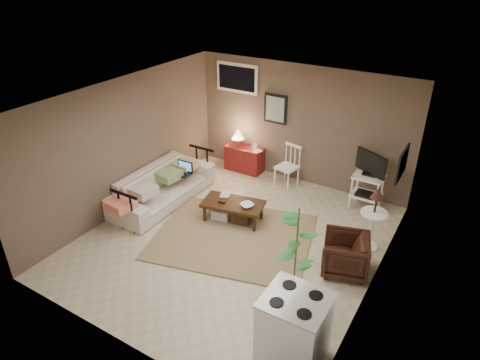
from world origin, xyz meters
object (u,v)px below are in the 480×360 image
Objects in this scene: sofa at (162,181)px; armchair at (345,253)px; coffee_table at (233,210)px; red_console at (244,156)px; potted_plant at (296,255)px; side_table at (375,211)px; stove at (294,330)px; spindle_chair at (287,167)px; tv_stand at (368,180)px.

sofa is 3.62m from armchair.
coffee_table is 2.02m from red_console.
coffee_table is 0.74× the size of potted_plant.
sofa is at bearing -171.15° from side_table.
armchair is at bearing 70.24° from potted_plant.
armchair is at bearing 90.33° from stove.
red_console is (0.63, 1.93, -0.11)m from sofa.
potted_plant is (3.25, -1.19, 0.39)m from sofa.
red_console reaches higher than sofa.
side_table is (3.15, -1.34, 0.36)m from red_console.
red_console is at bearing 127.32° from stove.
potted_plant is at bearing -106.43° from side_table.
coffee_table is 0.52× the size of sofa.
coffee_table is 2.27m from potted_plant.
stove is (1.90, -3.80, 0.06)m from spindle_chair.
tv_stand is 3.76m from stove.
tv_stand is at bearing 41.39° from coffee_table.
coffee_table is at bearing -138.61° from tv_stand.
coffee_table is 1.23× the size of stove.
side_table is at bearing 73.57° from potted_plant.
side_table reaches higher than coffee_table.
stove reaches higher than coffee_table.
tv_stand reaches higher than red_console.
coffee_table is 1.72m from spindle_chair.
side_table reaches higher than red_console.
side_table is at bearing 86.66° from stove.
sofa is at bearing 151.05° from stove.
potted_plant reaches higher than red_console.
coffee_table is 1.03× the size of side_table.
side_table is at bearing -69.80° from tv_stand.
spindle_chair is 0.78× the size of side_table.
red_console is 0.85× the size of side_table.
stove is at bearing -63.48° from spindle_chair.
red_console is 1.01× the size of stove.
red_console is 1.43× the size of armchair.
armchair is (2.99, -2.11, 0.00)m from red_console.
tv_stand is (1.62, -0.05, 0.19)m from spindle_chair.
tv_stand is 1.96m from armchair.
sofa is 3.83m from side_table.
armchair is 0.43× the size of potted_plant.
armchair is (1.89, -1.98, -0.07)m from spindle_chair.
spindle_chair is 1.63m from tv_stand.
potted_plant is at bearing -49.93° from red_console.
red_console is at bearing -18.03° from sofa.
potted_plant is 0.96m from stove.
spindle_chair is at bearing 116.52° from stove.
tv_stand is at bearing -1.72° from spindle_chair.
spindle_chair is 2.39m from side_table.
sofa is at bearing -109.93° from armchair.
potted_plant reaches higher than coffee_table.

